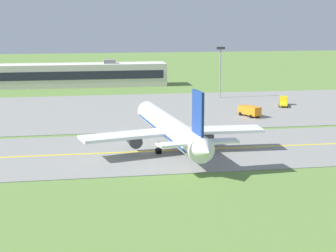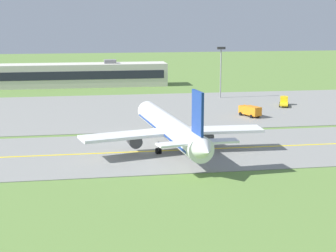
{
  "view_description": "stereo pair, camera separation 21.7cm",
  "coord_description": "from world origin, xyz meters",
  "px_view_note": "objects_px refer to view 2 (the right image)",
  "views": [
    {
      "loc": [
        -9.74,
        -89.01,
        23.51
      ],
      "look_at": [
        5.27,
        2.45,
        4.0
      ],
      "focal_mm": 56.43,
      "sensor_mm": 36.0,
      "label": 1
    },
    {
      "loc": [
        -9.53,
        -89.04,
        23.51
      ],
      "look_at": [
        5.27,
        2.45,
        4.0
      ],
      "focal_mm": 56.43,
      "sensor_mm": 36.0,
      "label": 2
    }
  ],
  "objects_px": {
    "service_truck_fuel": "(284,101)",
    "service_truck_baggage": "(250,110)",
    "airplane_lead": "(171,128)",
    "apron_light_mast": "(221,66)"
  },
  "relations": [
    {
      "from": "service_truck_fuel",
      "to": "service_truck_baggage",
      "type": "bearing_deg",
      "value": -135.52
    },
    {
      "from": "service_truck_fuel",
      "to": "airplane_lead",
      "type": "bearing_deg",
      "value": -131.72
    },
    {
      "from": "service_truck_baggage",
      "to": "service_truck_fuel",
      "type": "height_order",
      "value": "service_truck_baggage"
    },
    {
      "from": "service_truck_baggage",
      "to": "service_truck_fuel",
      "type": "distance_m",
      "value": 19.1
    },
    {
      "from": "service_truck_fuel",
      "to": "apron_light_mast",
      "type": "distance_m",
      "value": 22.16
    },
    {
      "from": "airplane_lead",
      "to": "service_truck_fuel",
      "type": "height_order",
      "value": "airplane_lead"
    },
    {
      "from": "service_truck_fuel",
      "to": "apron_light_mast",
      "type": "height_order",
      "value": "apron_light_mast"
    },
    {
      "from": "service_truck_baggage",
      "to": "airplane_lead",
      "type": "bearing_deg",
      "value": -129.76
    },
    {
      "from": "airplane_lead",
      "to": "service_truck_baggage",
      "type": "xyz_separation_m",
      "value": [
        23.73,
        28.52,
        -2.6
      ]
    },
    {
      "from": "airplane_lead",
      "to": "apron_light_mast",
      "type": "bearing_deg",
      "value": 67.26
    }
  ]
}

